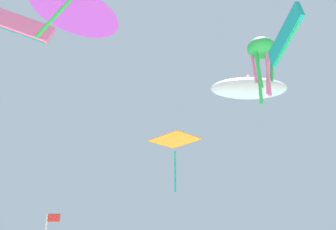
{
  "coord_description": "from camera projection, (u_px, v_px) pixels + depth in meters",
  "views": [
    {
      "loc": [
        0.5,
        -14.3,
        2.17
      ],
      "look_at": [
        -0.09,
        6.37,
        9.36
      ],
      "focal_mm": 41.68,
      "sensor_mm": 36.0,
      "label": 1
    }
  ],
  "objects": [
    {
      "name": "kite_parafoil_pink",
      "position": [
        21.0,
        25.0,
        31.58
      ],
      "size": [
        5.53,
        1.15,
        3.37
      ],
      "rotation": [
        0.0,
        0.0,
        0.08
      ],
      "color": "pink"
    },
    {
      "name": "kite_inflatable_white",
      "position": [
        249.0,
        88.0,
        43.81
      ],
      "size": [
        8.6,
        2.63,
        3.08
      ],
      "rotation": [
        0.0,
        0.0,
        0.01
      ],
      "color": "white"
    },
    {
      "name": "kite_diamond_orange",
      "position": [
        175.0,
        142.0,
        19.99
      ],
      "size": [
        2.79,
        2.79,
        2.79
      ],
      "rotation": [
        0.0,
        0.0,
        0.87
      ],
      "color": "orange"
    },
    {
      "name": "kite_parafoil_teal",
      "position": [
        285.0,
        36.0,
        31.99
      ],
      "size": [
        1.68,
        5.64,
        3.45
      ],
      "rotation": [
        0.0,
        0.0,
        1.81
      ],
      "color": "teal"
    },
    {
      "name": "kite_delta_purple",
      "position": [
        77.0,
        6.0,
        20.22
      ],
      "size": [
        4.82,
        4.75,
        4.0
      ],
      "rotation": [
        0.0,
        0.0,
        1.56
      ],
      "color": "purple"
    },
    {
      "name": "kite_octopus_green",
      "position": [
        261.0,
        51.0,
        38.11
      ],
      "size": [
        3.26,
        3.26,
        6.48
      ],
      "rotation": [
        0.0,
        0.0,
        6.07
      ],
      "color": "green"
    }
  ]
}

